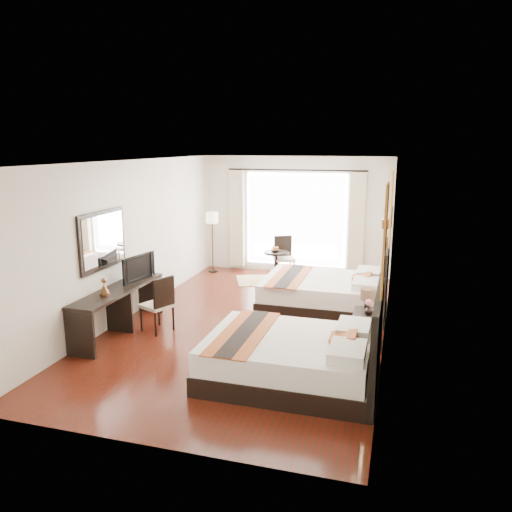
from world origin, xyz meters
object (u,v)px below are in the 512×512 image
(bed_near, at_px, (296,357))
(vase, at_px, (368,312))
(bed_far, at_px, (328,292))
(console_desk, at_px, (119,310))
(table_lamp, at_px, (368,296))
(window_chair, at_px, (284,265))
(side_table, at_px, (276,266))
(television, at_px, (135,267))
(nightstand, at_px, (367,328))
(fruit_bowl, at_px, (275,250))
(floor_lamp, at_px, (212,222))
(desk_chair, at_px, (158,314))

(bed_near, xyz_separation_m, vase, (0.83, 1.41, 0.24))
(bed_far, xyz_separation_m, console_desk, (-3.15, -2.13, 0.04))
(table_lamp, xyz_separation_m, window_chair, (-2.14, 3.49, -0.46))
(vase, bearing_deg, side_table, 123.86)
(bed_near, bearing_deg, table_lamp, 63.47)
(bed_near, height_order, vase, bed_near)
(television, distance_m, side_table, 3.84)
(nightstand, relative_size, console_desk, 0.25)
(bed_far, xyz_separation_m, television, (-3.13, -1.58, 0.65))
(side_table, distance_m, window_chair, 0.29)
(fruit_bowl, bearing_deg, table_lamp, -54.57)
(floor_lamp, distance_m, fruit_bowl, 1.75)
(nightstand, relative_size, window_chair, 0.57)
(table_lamp, bearing_deg, desk_chair, -171.73)
(television, distance_m, window_chair, 4.13)
(side_table, height_order, window_chair, window_chair)
(window_chair, bearing_deg, fruit_bowl, -54.94)
(window_chair, bearing_deg, nightstand, 6.98)
(television, bearing_deg, nightstand, -77.64)
(console_desk, distance_m, desk_chair, 0.64)
(nightstand, bearing_deg, television, -178.95)
(table_lamp, relative_size, side_table, 0.57)
(nightstand, distance_m, side_table, 4.03)
(fruit_bowl, bearing_deg, floor_lamp, 170.66)
(side_table, bearing_deg, vase, -56.14)
(vase, bearing_deg, fruit_bowl, 124.19)
(vase, height_order, television, television)
(nightstand, bearing_deg, bed_near, -118.54)
(bed_far, xyz_separation_m, side_table, (-1.45, 1.80, -0.00))
(vase, height_order, fruit_bowl, fruit_bowl)
(bed_near, relative_size, floor_lamp, 1.53)
(floor_lamp, bearing_deg, fruit_bowl, -9.34)
(vase, height_order, floor_lamp, floor_lamp)
(vase, xyz_separation_m, side_table, (-2.30, 3.42, -0.23))
(desk_chair, bearing_deg, nightstand, -149.26)
(vase, distance_m, console_desk, 4.04)
(bed_near, bearing_deg, side_table, 106.88)
(bed_near, bearing_deg, floor_lamp, 121.56)
(table_lamp, bearing_deg, bed_near, -116.53)
(fruit_bowl, distance_m, window_chair, 0.50)
(bed_far, distance_m, fruit_bowl, 2.36)
(nightstand, distance_m, window_chair, 4.18)
(desk_chair, bearing_deg, fruit_bowl, -82.30)
(nightstand, bearing_deg, vase, -86.49)
(console_desk, bearing_deg, vase, 7.28)
(bed_far, distance_m, nightstand, 1.73)
(desk_chair, distance_m, side_table, 3.88)
(table_lamp, bearing_deg, window_chair, 121.54)
(television, relative_size, fruit_bowl, 3.89)
(vase, relative_size, television, 0.16)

